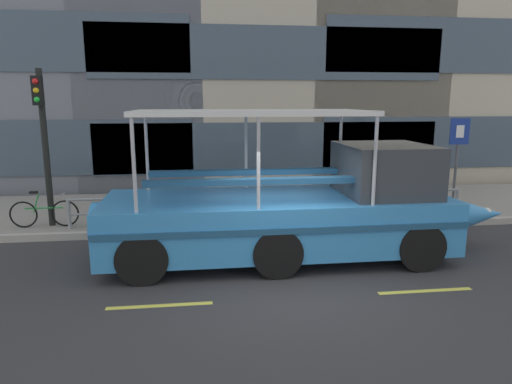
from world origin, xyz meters
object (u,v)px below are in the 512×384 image
Objects in this scene: duck_tour_boat at (301,210)px; parking_sign at (458,149)px; traffic_light_pole at (43,133)px; leaned_bicycle at (44,213)px; pedestrian_near_bow at (388,178)px.

parking_sign is at bearing 29.00° from duck_tour_boat.
traffic_light_pole reaches higher than leaned_bicycle.
leaned_bicycle is (-11.65, -0.40, -1.49)m from parking_sign.
duck_tour_boat reaches higher than pedestrian_near_bow.
traffic_light_pole is 6.87m from duck_tour_boat.
pedestrian_near_bow is at bearing 172.27° from parking_sign.
duck_tour_boat reaches higher than parking_sign.
leaned_bicycle is 1.06× the size of pedestrian_near_bow.
traffic_light_pole is 9.66m from pedestrian_near_bow.
parking_sign reaches higher than pedestrian_near_bow.
pedestrian_near_bow is (9.66, 0.67, 0.62)m from leaned_bicycle.
duck_tour_boat is 4.72m from pedestrian_near_bow.
traffic_light_pole is 0.44× the size of duck_tour_boat.
pedestrian_near_bow is (3.41, 3.26, 0.10)m from duck_tour_boat.
traffic_light_pole is at bearing -178.54° from parking_sign.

